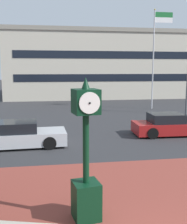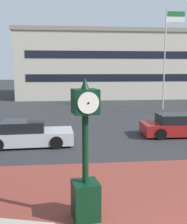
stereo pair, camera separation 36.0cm
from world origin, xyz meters
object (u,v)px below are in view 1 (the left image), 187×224
at_px(car_street_near, 168,125).
at_px(civic_building, 104,65).
at_px(car_street_mid, 20,135).
at_px(flagpole_primary, 156,50).
at_px(street_clock, 86,164).

distance_m(car_street_near, civic_building, 25.95).
bearing_deg(car_street_mid, flagpole_primary, 133.01).
height_order(car_street_mid, flagpole_primary, flagpole_primary).
bearing_deg(civic_building, car_street_mid, -109.52).
xyz_separation_m(flagpole_primary, civic_building, (-2.03, 15.09, -1.16)).
height_order(flagpole_primary, civic_building, flagpole_primary).
bearing_deg(flagpole_primary, civic_building, 97.65).
bearing_deg(civic_building, street_clock, -101.75).
height_order(car_street_near, civic_building, civic_building).
distance_m(car_street_near, flagpole_primary, 12.11).
xyz_separation_m(car_street_near, flagpole_primary, (3.15, 10.55, 5.03)).
xyz_separation_m(street_clock, car_street_mid, (-2.42, 7.31, -0.91)).
distance_m(street_clock, car_street_mid, 7.75).
bearing_deg(flagpole_primary, car_street_near, -106.60).
xyz_separation_m(street_clock, flagpole_primary, (9.13, 19.08, 4.12)).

